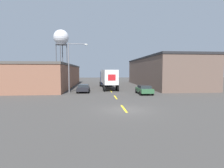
% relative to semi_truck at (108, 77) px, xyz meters
% --- Properties ---
extents(ground_plane, '(160.00, 160.00, 0.00)m').
position_rel_semi_truck_xyz_m(ground_plane, '(0.25, -20.42, -2.32)').
color(ground_plane, '#3D3A38').
extents(road_centerline, '(0.20, 17.93, 0.01)m').
position_rel_semi_truck_xyz_m(road_centerline, '(0.25, -12.60, -2.31)').
color(road_centerline, yellow).
rests_on(road_centerline, ground_plane).
extents(warehouse_left, '(12.60, 29.44, 5.05)m').
position_rel_semi_truck_xyz_m(warehouse_left, '(-13.92, 5.01, 0.21)').
color(warehouse_left, brown).
rests_on(warehouse_left, ground_plane).
extents(warehouse_right, '(10.69, 28.39, 6.78)m').
position_rel_semi_truck_xyz_m(warehouse_right, '(13.46, 4.94, 1.08)').
color(warehouse_right, brown).
rests_on(warehouse_right, ground_plane).
extents(semi_truck, '(3.21, 13.30, 3.83)m').
position_rel_semi_truck_xyz_m(semi_truck, '(0.00, 0.00, 0.00)').
color(semi_truck, navy).
rests_on(semi_truck, ground_plane).
extents(parked_car_left_far, '(2.11, 4.16, 1.37)m').
position_rel_semi_truck_xyz_m(parked_car_left_far, '(-4.57, -6.54, -1.58)').
color(parked_car_left_far, black).
rests_on(parked_car_left_far, ground_plane).
extents(parked_car_right_mid, '(2.11, 4.16, 1.37)m').
position_rel_semi_truck_xyz_m(parked_car_right_mid, '(5.07, -9.82, -1.58)').
color(parked_car_right_mid, '#2D5B38').
rests_on(parked_car_right_mid, ground_plane).
extents(water_tower, '(5.32, 5.32, 18.12)m').
position_rel_semi_truck_xyz_m(water_tower, '(-14.64, 27.72, 12.83)').
color(water_tower, '#47474C').
rests_on(water_tower, ground_plane).
extents(street_lamp, '(3.27, 0.32, 8.24)m').
position_rel_semi_truck_xyz_m(street_lamp, '(-6.52, -6.78, 2.53)').
color(street_lamp, slate).
rests_on(street_lamp, ground_plane).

